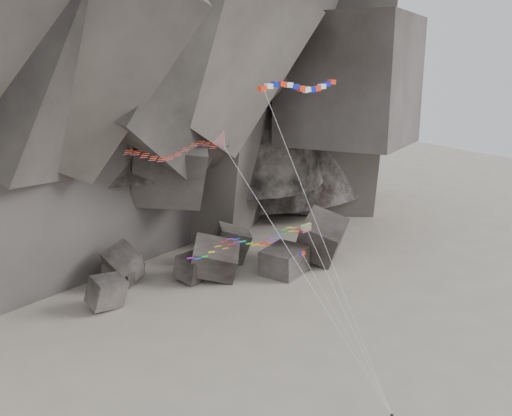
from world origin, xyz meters
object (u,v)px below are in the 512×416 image
delta_kite (171,151)px  parafoil_kite (246,242)px  pennant_kite (317,281)px  banner_kite (300,89)px

delta_kite → parafoil_kite: 9.93m
delta_kite → parafoil_kite: delta_kite is taller
delta_kite → pennant_kite: 16.92m
banner_kite → parafoil_kite: banner_kite is taller
parafoil_kite → pennant_kite: size_ratio=1.15×
delta_kite → pennant_kite: size_ratio=1.77×
delta_kite → banner_kite: (11.94, -1.09, 4.49)m
delta_kite → pennant_kite: bearing=-46.1°
pennant_kite → delta_kite: bearing=166.6°
parafoil_kite → pennant_kite: bearing=-30.9°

